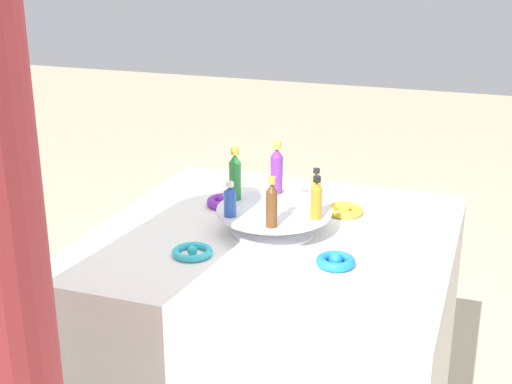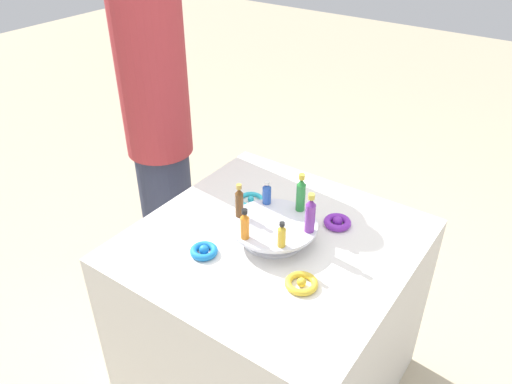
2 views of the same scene
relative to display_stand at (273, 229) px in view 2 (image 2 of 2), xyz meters
The scene contains 14 objects.
ground_plane 0.81m from the display_stand, ahead, with size 12.00×12.00×0.00m, color tan.
party_table 0.43m from the display_stand, ahead, with size 0.92×0.92×0.77m.
display_stand is the anchor object (origin of this frame).
bottle_orange 0.15m from the display_stand, 104.89° to the right, with size 0.03×0.03×0.11m.
bottle_gold 0.14m from the display_stand, 44.89° to the right, with size 0.03×0.03×0.09m.
bottle_purple 0.16m from the display_stand, 15.11° to the left, with size 0.03×0.03×0.14m.
bottle_green 0.15m from the display_stand, 75.11° to the left, with size 0.03×0.03×0.14m.
bottle_blue 0.14m from the display_stand, 135.11° to the left, with size 0.03×0.03×0.09m.
bottle_brown 0.15m from the display_stand, 164.89° to the right, with size 0.03×0.03×0.13m.
ribbon_bow_blue 0.25m from the display_stand, 125.77° to the right, with size 0.09×0.09×0.03m.
ribbon_bow_gold 0.25m from the display_stand, 35.77° to the right, with size 0.10×0.10×0.03m.
ribbon_bow_purple 0.25m from the display_stand, 54.23° to the left, with size 0.10×0.10×0.04m.
ribbon_bow_teal 0.25m from the display_stand, 144.23° to the left, with size 0.10×0.10×0.02m.
person_figure 0.87m from the display_stand, 161.08° to the left, with size 0.30×0.30×1.77m.
Camera 2 is at (0.74, -1.14, 1.84)m, focal length 35.00 mm.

